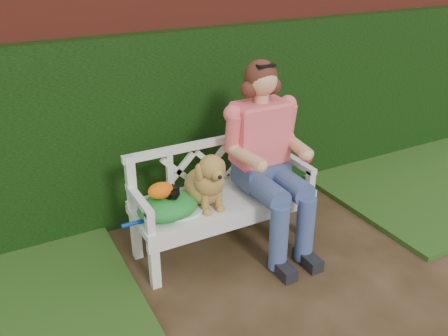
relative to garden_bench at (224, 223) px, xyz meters
name	(u,v)px	position (x,y,z in m)	size (l,w,h in m)	color
ground	(312,299)	(0.26, -0.89, -0.24)	(60.00, 60.00, 0.00)	black
brick_wall	(198,89)	(0.26, 1.01, 0.86)	(10.00, 0.30, 2.20)	maroon
ivy_hedge	(209,120)	(0.26, 0.79, 0.61)	(10.00, 0.18, 1.70)	#18430C
grass_right	(437,177)	(2.66, 0.01, -0.21)	(2.60, 2.00, 0.05)	#1E4114
garden_bench	(224,223)	(0.00, 0.00, 0.00)	(1.58, 0.60, 0.48)	white
seated_woman	(263,154)	(0.35, -0.02, 0.57)	(0.68, 0.91, 1.62)	#FA3459
dog	(205,178)	(-0.18, -0.02, 0.48)	(0.32, 0.43, 0.48)	#985124
tennis_racket	(177,212)	(-0.43, -0.05, 0.26)	(0.68, 0.29, 0.03)	white
green_bag	(168,206)	(-0.51, -0.04, 0.32)	(0.47, 0.37, 0.16)	#167818
camera_item	(171,192)	(-0.47, -0.04, 0.44)	(0.10, 0.08, 0.07)	black
baseball_glove	(161,191)	(-0.55, -0.03, 0.46)	(0.20, 0.14, 0.12)	#E55F07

